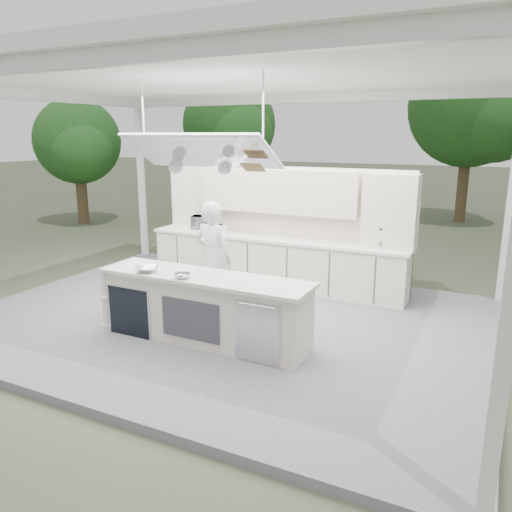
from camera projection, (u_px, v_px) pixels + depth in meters
The scene contains 12 objects.
ground at pixel (225, 324), 7.98m from camera, with size 90.00×90.00×0.00m, color #404932.
stage_deck at pixel (225, 321), 7.97m from camera, with size 8.00×6.00×0.12m, color slate.
tent at pixel (221, 80), 7.09m from camera, with size 8.20×6.20×3.86m.
demo_island at pixel (203, 308), 6.97m from camera, with size 3.10×0.79×0.95m.
back_counter at pixel (274, 262), 9.49m from camera, with size 5.08×0.72×0.95m.
back_wall_unit at pixel (301, 211), 9.25m from camera, with size 5.05×0.48×2.25m.
tree_cluster at pixel (373, 123), 15.77m from camera, with size 19.55×9.40×5.85m.
head_chef at pixel (214, 259), 7.87m from camera, with size 0.67×0.44×1.84m, color silver.
sous_chef at pixel (217, 245), 9.58m from camera, with size 0.74×0.58×1.53m, color white.
toaster_oven at pixel (204, 222), 10.19m from camera, with size 0.48×0.33×0.27m, color silver.
bowl_large at pixel (147, 269), 7.02m from camera, with size 0.31×0.31×0.08m, color silver.
bowl_small at pixel (183, 276), 6.71m from camera, with size 0.22×0.22×0.07m, color #B3B5BB.
Camera 1 is at (3.78, -6.49, 2.96)m, focal length 35.00 mm.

